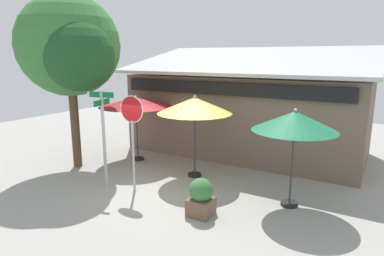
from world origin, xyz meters
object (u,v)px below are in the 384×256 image
object	(u,v)px
patio_umbrella_crimson_left	(136,102)
patio_umbrella_mustard_center	(195,106)
patio_umbrella_forest_green_right	(295,122)
street_sign_post	(103,130)
shade_tree	(71,48)
sidewalk_planter	(201,197)
stop_sign	(132,126)

from	to	relation	value
patio_umbrella_crimson_left	patio_umbrella_mustard_center	size ratio (longest dim) A/B	1.02
patio_umbrella_mustard_center	patio_umbrella_forest_green_right	bearing A→B (deg)	-10.97
patio_umbrella_forest_green_right	street_sign_post	bearing A→B (deg)	-163.29
shade_tree	sidewalk_planter	distance (m)	6.50
shade_tree	stop_sign	bearing A→B (deg)	-11.07
patio_umbrella_mustard_center	sidewalk_planter	bearing A→B (deg)	-56.52
stop_sign	sidewalk_planter	size ratio (longest dim) A/B	2.93
street_sign_post	patio_umbrella_mustard_center	xyz separation A→B (m)	(1.79, 2.13, 0.57)
street_sign_post	sidewalk_planter	size ratio (longest dim) A/B	3.03
street_sign_post	patio_umbrella_mustard_center	size ratio (longest dim) A/B	1.08
patio_umbrella_crimson_left	patio_umbrella_mustard_center	bearing A→B (deg)	-8.52
street_sign_post	shade_tree	bearing A→B (deg)	159.03
sidewalk_planter	patio_umbrella_mustard_center	bearing A→B (deg)	123.48
patio_umbrella_mustard_center	sidewalk_planter	size ratio (longest dim) A/B	2.80
stop_sign	patio_umbrella_crimson_left	bearing A→B (deg)	128.00
stop_sign	shade_tree	bearing A→B (deg)	168.93
patio_umbrella_mustard_center	patio_umbrella_forest_green_right	world-z (taller)	patio_umbrella_mustard_center
stop_sign	patio_umbrella_forest_green_right	distance (m)	4.31
patio_umbrella_crimson_left	shade_tree	distance (m)	2.82
shade_tree	patio_umbrella_crimson_left	bearing A→B (deg)	56.95
street_sign_post	shade_tree	xyz separation A→B (m)	(-2.04, 0.78, 2.33)
street_sign_post	patio_umbrella_forest_green_right	size ratio (longest dim) A/B	1.11
stop_sign	shade_tree	xyz separation A→B (m)	(-2.95, 0.58, 2.14)
street_sign_post	shade_tree	size ratio (longest dim) A/B	0.49
patio_umbrella_crimson_left	shade_tree	size ratio (longest dim) A/B	0.46
street_sign_post	sidewalk_planter	xyz separation A→B (m)	(3.29, -0.14, -1.26)
street_sign_post	patio_umbrella_crimson_left	world-z (taller)	street_sign_post
stop_sign	patio_umbrella_mustard_center	world-z (taller)	stop_sign
patio_umbrella_mustard_center	patio_umbrella_forest_green_right	xyz separation A→B (m)	(3.21, -0.62, -0.07)
street_sign_post	patio_umbrella_mustard_center	bearing A→B (deg)	49.84
patio_umbrella_forest_green_right	patio_umbrella_crimson_left	bearing A→B (deg)	170.14
patio_umbrella_mustard_center	shade_tree	world-z (taller)	shade_tree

